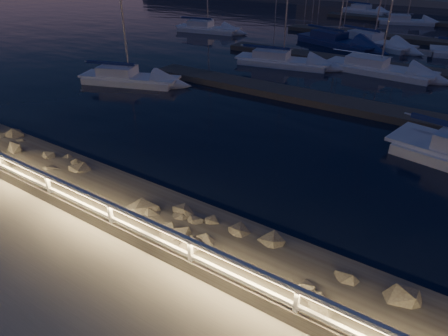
{
  "coord_description": "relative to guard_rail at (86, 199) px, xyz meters",
  "views": [
    {
      "loc": [
        9.18,
        -6.17,
        7.54
      ],
      "look_at": [
        2.37,
        4.0,
        0.78
      ],
      "focal_mm": 32.0,
      "sensor_mm": 36.0,
      "label": 1
    }
  ],
  "objects": [
    {
      "name": "ground",
      "position": [
        0.07,
        0.0,
        -0.77
      ],
      "size": [
        400.0,
        400.0,
        0.0
      ],
      "primitive_type": "plane",
      "color": "gray",
      "rests_on": "ground"
    },
    {
      "name": "riprap",
      "position": [
        5.05,
        1.01,
        -0.89
      ],
      "size": [
        26.4,
        2.86,
        1.42
      ],
      "color": "#686459",
      "rests_on": "ground"
    },
    {
      "name": "sailboat_e",
      "position": [
        -17.91,
        30.87,
        -0.93
      ],
      "size": [
        7.44,
        3.31,
        12.32
      ],
      "rotation": [
        0.0,
        0.0,
        0.17
      ],
      "color": "silver",
      "rests_on": "ground"
    },
    {
      "name": "floating_docks",
      "position": [
        0.07,
        32.5,
        -1.17
      ],
      "size": [
        22.0,
        36.0,
        0.4
      ],
      "color": "#554E46",
      "rests_on": "ground"
    },
    {
      "name": "sailboat_m",
      "position": [
        -7.67,
        55.05,
        -0.95
      ],
      "size": [
        7.04,
        3.63,
        11.62
      ],
      "rotation": [
        0.0,
        0.0,
        -0.26
      ],
      "color": "silver",
      "rests_on": "ground"
    },
    {
      "name": "harbor_water",
      "position": [
        0.07,
        31.22,
        -1.74
      ],
      "size": [
        400.0,
        440.0,
        0.6
      ],
      "color": "black",
      "rests_on": "ground"
    },
    {
      "name": "guard_rail",
      "position": [
        0.0,
        0.0,
        0.0
      ],
      "size": [
        44.11,
        0.12,
        1.06
      ],
      "color": "white",
      "rests_on": "ground"
    },
    {
      "name": "sailboat_c",
      "position": [
        2.31,
        24.49,
        -0.95
      ],
      "size": [
        7.98,
        2.92,
        13.28
      ],
      "rotation": [
        0.0,
        0.0,
        -0.07
      ],
      "color": "silver",
      "rests_on": "ground"
    },
    {
      "name": "sailboat_j",
      "position": [
        -0.73,
        33.79,
        -0.93
      ],
      "size": [
        8.22,
        4.94,
        13.59
      ],
      "rotation": [
        0.0,
        0.0,
        -0.37
      ],
      "color": "silver",
      "rests_on": "ground"
    },
    {
      "name": "sailboat_n",
      "position": [
        -0.92,
        48.63,
        -0.98
      ],
      "size": [
        6.89,
        3.83,
        11.34
      ],
      "rotation": [
        0.0,
        0.0,
        0.31
      ],
      "color": "silver",
      "rests_on": "ground"
    },
    {
      "name": "sailboat_g",
      "position": [
        -3.65,
        32.23,
        -0.93
      ],
      "size": [
        8.78,
        5.05,
        14.4
      ],
      "rotation": [
        0.0,
        0.0,
        -0.33
      ],
      "color": "navy",
      "rests_on": "ground"
    },
    {
      "name": "sailboat_a",
      "position": [
        -11.15,
        12.4,
        -0.95
      ],
      "size": [
        7.01,
        4.09,
        11.62
      ],
      "rotation": [
        0.0,
        0.0,
        0.34
      ],
      "color": "silver",
      "rests_on": "ground"
    },
    {
      "name": "sailboat_f",
      "position": [
        -4.62,
        22.55,
        -0.95
      ],
      "size": [
        7.69,
        3.59,
        12.65
      ],
      "rotation": [
        0.0,
        0.0,
        0.2
      ],
      "color": "silver",
      "rests_on": "ground"
    }
  ]
}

